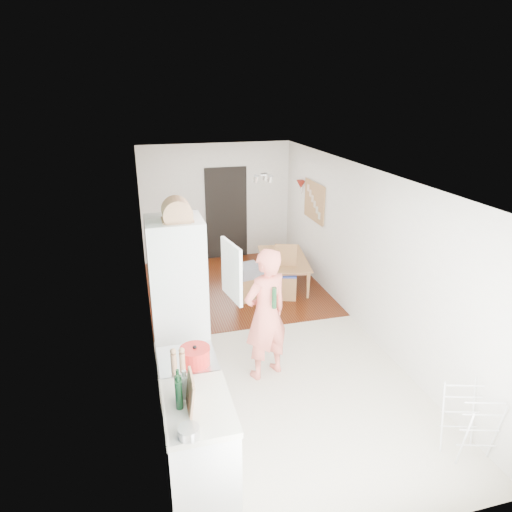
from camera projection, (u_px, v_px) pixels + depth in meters
name	position (u px, v px, depth m)	size (l,w,h in m)	color
room_shell	(261.00, 258.00, 6.57)	(3.20, 7.00, 2.50)	silver
floor	(261.00, 334.00, 7.01)	(3.20, 7.00, 0.01)	beige
wood_floor_overlay	(234.00, 286.00, 8.68)	(3.20, 3.30, 0.01)	#4E2911
sage_wall_panel	(153.00, 288.00, 4.17)	(0.02, 3.00, 1.30)	slate
tile_splashback	(163.00, 387.00, 3.92)	(0.02, 1.90, 0.50)	black
doorway_recess	(226.00, 214.00, 9.86)	(0.90, 0.04, 2.00)	black
base_cabinet	(200.00, 447.00, 4.24)	(0.60, 0.90, 0.86)	white
worktop	(198.00, 407.00, 4.08)	(0.62, 0.92, 0.06)	white
range_cooker	(190.00, 397.00, 4.91)	(0.60, 0.60, 0.88)	white
cooker_top	(187.00, 360.00, 4.75)	(0.60, 0.60, 0.04)	silver
fridge_housing	(179.00, 303.00, 5.62)	(0.66, 0.66, 2.15)	white
fridge_door	(232.00, 271.00, 5.33)	(0.56, 0.04, 0.70)	white
fridge_interior	(202.00, 264.00, 5.53)	(0.02, 0.52, 0.66)	white
pinboard	(315.00, 201.00, 8.57)	(0.03, 0.90, 0.70)	tan
pinboard_frame	(314.00, 201.00, 8.57)	(0.01, 0.94, 0.74)	#925C3B
wall_sconce	(301.00, 184.00, 9.08)	(0.18, 0.18, 0.16)	maroon
person	(266.00, 303.00, 5.69)	(0.76, 0.50, 2.07)	#F47564
dining_table	(285.00, 273.00, 8.73)	(1.30, 0.72, 0.46)	#925C3B
dining_chair	(285.00, 273.00, 8.10)	(0.40, 0.40, 0.95)	#925C3B
stool	(249.00, 287.00, 8.09)	(0.36, 0.36, 0.47)	#925C3B
grey_drape	(249.00, 271.00, 7.95)	(0.42, 0.42, 0.19)	slate
drying_rack	(469.00, 424.00, 4.60)	(0.39, 0.35, 0.76)	white
bread_bin	(177.00, 213.00, 5.14)	(0.35, 0.33, 0.18)	tan
red_casserole	(195.00, 356.00, 4.63)	(0.31, 0.31, 0.18)	red
steel_pan	(189.00, 432.00, 3.67)	(0.18, 0.18, 0.09)	silver
held_bottle	(274.00, 298.00, 5.52)	(0.06, 0.06, 0.27)	#174322
bottle_a	(179.00, 395.00, 3.96)	(0.06, 0.06, 0.27)	#174322
bottle_b	(179.00, 390.00, 4.03)	(0.06, 0.06, 0.28)	#174322
bottle_c	(185.00, 387.00, 4.12)	(0.09, 0.09, 0.22)	silver
pepper_mill_front	(174.00, 363.00, 4.47)	(0.06, 0.06, 0.21)	tan
pepper_mill_back	(182.00, 362.00, 4.49)	(0.06, 0.06, 0.21)	tan
chopping_boards	(190.00, 393.00, 3.94)	(0.04, 0.25, 0.34)	tan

